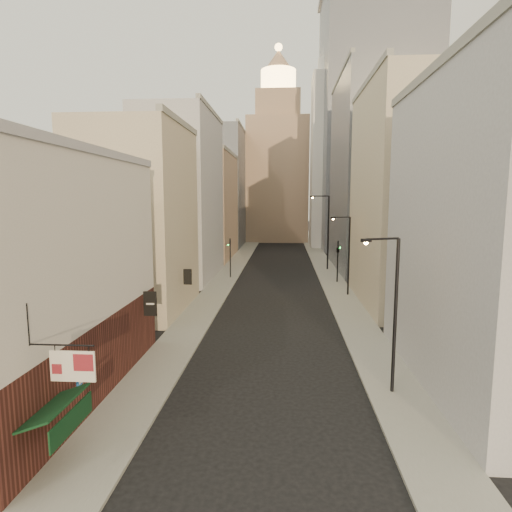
{
  "coord_description": "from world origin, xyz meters",
  "views": [
    {
      "loc": [
        0.74,
        -10.61,
        9.88
      ],
      "look_at": [
        -1.33,
        20.37,
        5.7
      ],
      "focal_mm": 30.0,
      "sensor_mm": 36.0,
      "label": 1
    }
  ],
  "objects_px": {
    "white_tower": "(331,155)",
    "streetlamp_near": "(392,307)",
    "traffic_light_right": "(338,251)",
    "streetlamp_mid": "(347,251)",
    "streetlamp_far": "(326,228)",
    "clock_tower": "(278,165)",
    "traffic_light_left": "(230,251)"
  },
  "relations": [
    {
      "from": "white_tower",
      "to": "streetlamp_near",
      "type": "distance_m",
      "value": 69.17
    },
    {
      "from": "clock_tower",
      "to": "streetlamp_far",
      "type": "bearing_deg",
      "value": -80.23
    },
    {
      "from": "white_tower",
      "to": "streetlamp_mid",
      "type": "xyz_separation_m",
      "value": [
        -2.95,
        -45.33,
        -13.98
      ]
    },
    {
      "from": "clock_tower",
      "to": "traffic_light_right",
      "type": "relative_size",
      "value": 8.98
    },
    {
      "from": "clock_tower",
      "to": "traffic_light_left",
      "type": "height_order",
      "value": "clock_tower"
    },
    {
      "from": "white_tower",
      "to": "traffic_light_right",
      "type": "relative_size",
      "value": 8.3
    },
    {
      "from": "white_tower",
      "to": "streetlamp_mid",
      "type": "relative_size",
      "value": 5.13
    },
    {
      "from": "clock_tower",
      "to": "streetlamp_far",
      "type": "height_order",
      "value": "clock_tower"
    },
    {
      "from": "white_tower",
      "to": "streetlamp_mid",
      "type": "distance_m",
      "value": 47.53
    },
    {
      "from": "white_tower",
      "to": "streetlamp_far",
      "type": "distance_m",
      "value": 32.22
    },
    {
      "from": "streetlamp_mid",
      "to": "traffic_light_left",
      "type": "height_order",
      "value": "streetlamp_mid"
    },
    {
      "from": "streetlamp_near",
      "to": "traffic_light_left",
      "type": "relative_size",
      "value": 1.6
    },
    {
      "from": "white_tower",
      "to": "streetlamp_near",
      "type": "xyz_separation_m",
      "value": [
        -3.92,
        -67.62,
        -14.03
      ]
    },
    {
      "from": "streetlamp_near",
      "to": "streetlamp_far",
      "type": "relative_size",
      "value": 0.78
    },
    {
      "from": "traffic_light_right",
      "to": "clock_tower",
      "type": "bearing_deg",
      "value": -72.05
    },
    {
      "from": "streetlamp_near",
      "to": "streetlamp_far",
      "type": "height_order",
      "value": "streetlamp_far"
    },
    {
      "from": "clock_tower",
      "to": "streetlamp_mid",
      "type": "xyz_separation_m",
      "value": [
        8.05,
        -59.33,
        -13.01
      ]
    },
    {
      "from": "streetlamp_near",
      "to": "streetlamp_mid",
      "type": "distance_m",
      "value": 22.31
    },
    {
      "from": "streetlamp_near",
      "to": "streetlamp_mid",
      "type": "height_order",
      "value": "streetlamp_mid"
    },
    {
      "from": "clock_tower",
      "to": "white_tower",
      "type": "distance_m",
      "value": 17.83
    },
    {
      "from": "streetlamp_near",
      "to": "traffic_light_right",
      "type": "height_order",
      "value": "streetlamp_near"
    },
    {
      "from": "clock_tower",
      "to": "white_tower",
      "type": "bearing_deg",
      "value": -51.84
    },
    {
      "from": "streetlamp_mid",
      "to": "streetlamp_near",
      "type": "bearing_deg",
      "value": -108.4
    },
    {
      "from": "streetlamp_near",
      "to": "clock_tower",
      "type": "bearing_deg",
      "value": 75.34
    },
    {
      "from": "white_tower",
      "to": "traffic_light_right",
      "type": "height_order",
      "value": "white_tower"
    },
    {
      "from": "streetlamp_far",
      "to": "traffic_light_right",
      "type": "bearing_deg",
      "value": -96.15
    },
    {
      "from": "clock_tower",
      "to": "streetlamp_near",
      "type": "height_order",
      "value": "clock_tower"
    },
    {
      "from": "white_tower",
      "to": "streetlamp_near",
      "type": "bearing_deg",
      "value": -93.32
    },
    {
      "from": "streetlamp_mid",
      "to": "traffic_light_left",
      "type": "xyz_separation_m",
      "value": [
        -13.02,
        8.92,
        -1.23
      ]
    },
    {
      "from": "streetlamp_far",
      "to": "traffic_light_left",
      "type": "distance_m",
      "value": 14.49
    },
    {
      "from": "streetlamp_mid",
      "to": "streetlamp_far",
      "type": "bearing_deg",
      "value": 76.19
    },
    {
      "from": "traffic_light_right",
      "to": "traffic_light_left",
      "type": "bearing_deg",
      "value": -0.16
    }
  ]
}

